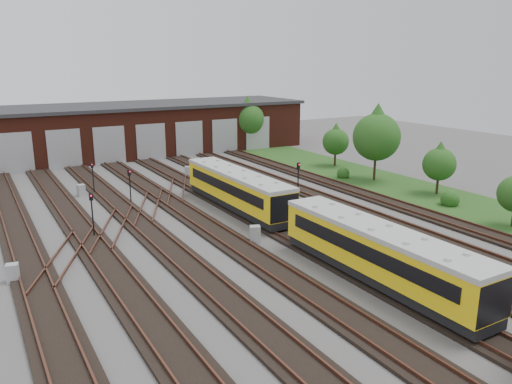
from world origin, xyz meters
TOP-DOWN VIEW (x-y plane):
  - ground at (0.00, 0.00)m, footprint 120.00×120.00m
  - track_network at (-0.17, 0.59)m, footprint 30.40×70.00m
  - maintenance_shed at (-0.01, 39.97)m, footprint 51.00×12.50m
  - grass_verge at (19.00, 10.00)m, footprint 8.00×55.00m
  - metro_train at (2.00, -6.00)m, footprint 2.50×45.74m
  - signal_mast_0 at (-9.55, 9.12)m, footprint 0.25×0.23m
  - signal_mast_1 at (-6.85, 21.00)m, footprint 0.25×0.24m
  - signal_mast_2 at (-4.89, 16.22)m, footprint 0.29×0.28m
  - signal_mast_3 at (8.14, 10.29)m, footprint 0.30×0.28m
  - relay_cabinet_0 at (-15.00, 4.09)m, footprint 0.73×0.65m
  - relay_cabinet_1 at (-8.01, 20.85)m, footprint 0.73×0.65m
  - relay_cabinet_2 at (-0.51, 2.83)m, footprint 0.84×0.78m
  - relay_cabinet_3 at (3.43, 16.18)m, footprint 0.61×0.52m
  - relay_cabinet_4 at (3.35, 23.50)m, footprint 0.74×0.67m
  - tree_0 at (17.04, 35.00)m, footprint 4.39×4.39m
  - tree_1 at (19.96, 19.82)m, footprint 3.01×3.01m
  - tree_2 at (18.78, 12.12)m, footprint 4.69×4.69m
  - tree_4 at (19.95, 5.28)m, footprint 2.93×2.93m
  - bush_0 at (17.88, 2.18)m, footprint 1.54×1.54m
  - bush_1 at (16.86, 14.63)m, footprint 1.30×1.30m
  - bush_2 at (20.16, 35.00)m, footprint 1.32×1.32m

SIDE VIEW (x-z plane):
  - ground at x=0.00m, z-range 0.00..0.00m
  - grass_verge at x=19.00m, z-range 0.00..0.05m
  - track_network at x=-0.17m, z-range -0.06..0.27m
  - relay_cabinet_3 at x=3.43m, z-range 0.00..0.97m
  - relay_cabinet_4 at x=3.35m, z-range 0.00..1.03m
  - relay_cabinet_1 at x=-8.01m, z-range 0.00..1.05m
  - relay_cabinet_0 at x=-15.00m, z-range 0.00..1.06m
  - relay_cabinet_2 at x=-0.51m, z-range 0.00..1.13m
  - bush_1 at x=16.86m, z-range 0.00..1.30m
  - bush_2 at x=20.16m, z-range 0.00..1.32m
  - bush_0 at x=17.88m, z-range 0.00..1.54m
  - metro_train at x=2.00m, z-range 0.36..3.20m
  - signal_mast_1 at x=-6.85m, z-range 0.41..3.29m
  - signal_mast_2 at x=-4.89m, z-range 0.43..3.36m
  - signal_mast_0 at x=-9.55m, z-range 0.43..3.56m
  - signal_mast_3 at x=8.14m, z-range 0.46..3.69m
  - tree_4 at x=19.95m, z-range 0.69..5.55m
  - tree_1 at x=19.96m, z-range 0.71..5.69m
  - maintenance_shed at x=-0.01m, z-range 0.03..6.38m
  - tree_0 at x=17.04m, z-range 1.04..8.30m
  - tree_2 at x=18.78m, z-range 1.11..8.88m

